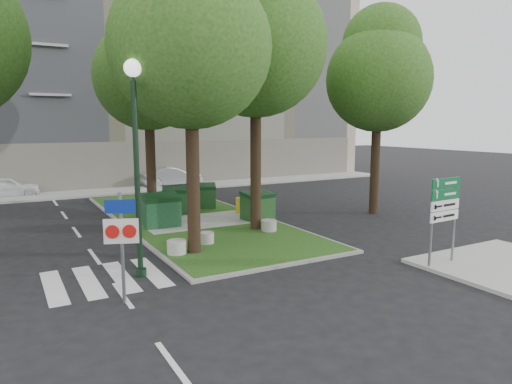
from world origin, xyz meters
TOP-DOWN VIEW (x-y plane):
  - ground at (0.00, 0.00)m, footprint 120.00×120.00m
  - median_island at (0.50, 8.00)m, footprint 6.00×16.00m
  - median_kerb at (0.50, 8.00)m, footprint 6.30×16.30m
  - sidewalk_corner at (6.50, -3.50)m, footprint 5.00×4.00m
  - building_sidewalk at (0.00, 18.50)m, footprint 42.00×3.00m
  - zebra_crossing at (-3.75, 1.50)m, footprint 5.00×3.00m
  - apartment_building at (0.00, 26.00)m, footprint 41.00×12.00m
  - tree_median_near_left at (-1.41, 2.56)m, footprint 5.20×5.20m
  - tree_median_near_right at (2.09, 4.56)m, footprint 5.60×5.60m
  - tree_median_mid at (-0.91, 9.06)m, footprint 4.80×4.80m
  - tree_median_far at (2.29, 12.06)m, footprint 5.80×5.80m
  - tree_street_right at (9.09, 5.06)m, footprint 5.00×5.00m
  - dumpster_a at (-1.27, 6.82)m, footprint 1.56×1.12m
  - dumpster_b at (0.33, 9.31)m, footprint 1.65×1.40m
  - dumpster_c at (1.93, 9.98)m, footprint 1.60×1.37m
  - dumpster_d at (3.00, 6.09)m, footprint 1.52×1.17m
  - bollard_left at (-2.10, 2.59)m, footprint 0.63×0.63m
  - bollard_right at (2.27, 3.89)m, footprint 0.62×0.62m
  - bollard_mid at (-0.70, 3.35)m, footprint 0.55×0.55m
  - litter_bin at (2.94, 7.70)m, footprint 0.44×0.44m
  - street_lamp at (-3.67, 1.27)m, footprint 0.49×0.49m
  - traffic_sign_pole at (-4.58, -0.54)m, footprint 0.79×0.36m
  - directional_sign at (4.70, -2.45)m, footprint 1.33×0.15m
  - car_white at (-6.84, 19.50)m, footprint 3.79×1.64m
  - car_silver at (3.50, 19.50)m, footprint 4.26×1.59m

SIDE VIEW (x-z plane):
  - ground at x=0.00m, z-range 0.00..0.00m
  - zebra_crossing at x=-3.75m, z-range 0.00..0.01m
  - median_kerb at x=0.50m, z-range 0.00..0.10m
  - median_island at x=0.50m, z-range 0.00..0.12m
  - sidewalk_corner at x=6.50m, z-range 0.00..0.12m
  - building_sidewalk at x=0.00m, z-range 0.00..0.12m
  - bollard_mid at x=-0.70m, z-range 0.12..0.51m
  - bollard_right at x=2.27m, z-range 0.12..0.56m
  - bollard_left at x=-2.10m, z-range 0.12..0.57m
  - litter_bin at x=2.94m, z-range 0.12..0.88m
  - car_white at x=-6.84m, z-range 0.00..1.27m
  - car_silver at x=3.50m, z-range 0.00..1.39m
  - dumpster_c at x=1.93m, z-range 0.09..1.35m
  - dumpster_d at x=3.00m, z-range 0.09..1.39m
  - dumpster_b at x=0.33m, z-range 0.09..1.39m
  - dumpster_a at x=-1.27m, z-range 0.09..1.50m
  - traffic_sign_pole at x=-4.58m, z-range 0.39..3.17m
  - directional_sign at x=4.70m, z-range 0.56..3.23m
  - street_lamp at x=-3.67m, z-range 0.79..6.97m
  - tree_median_mid at x=-0.91m, z-range 1.98..11.97m
  - tree_street_right at x=9.09m, z-range 1.95..12.02m
  - tree_median_near_left at x=-1.41m, z-range 2.05..12.58m
  - tree_median_near_right at x=2.09m, z-range 2.26..13.72m
  - apartment_building at x=0.00m, z-range 0.00..16.00m
  - tree_median_far at x=2.29m, z-range 2.36..14.28m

